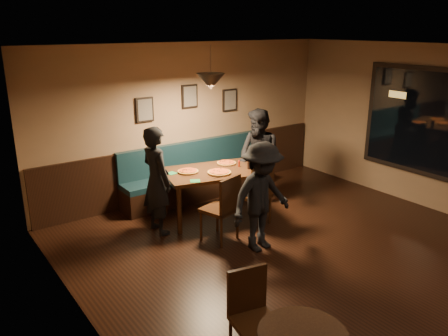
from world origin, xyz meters
The scene contains 27 objects.
floor centered at (0.00, 0.00, 0.00)m, with size 7.00×7.00×0.00m, color black.
ceiling centered at (0.00, 0.00, 2.80)m, with size 7.00×7.00×0.00m, color silver.
wall_back centered at (0.00, 3.50, 1.40)m, with size 6.00×6.00×0.00m, color #8C704F.
wall_left centered at (-3.00, 0.00, 1.40)m, with size 7.00×7.00×0.00m, color #8C704F.
wainscot centered at (0.00, 3.47, 0.50)m, with size 5.88×0.06×1.00m, color black.
booth_bench centered at (0.00, 3.20, 0.50)m, with size 3.00×0.60×1.00m, color #0F232D, non-canonical shape.
window_frame centered at (2.96, 0.50, 1.50)m, with size 0.06×2.56×1.86m, color black.
window_glass centered at (2.93, 0.50, 1.50)m, with size 2.40×2.40×0.00m, color black.
picture_left centered at (-0.90, 3.47, 1.70)m, with size 0.32×0.04×0.42m, color black.
picture_center centered at (0.00, 3.47, 1.85)m, with size 0.32×0.04×0.42m, color black.
picture_right centered at (0.90, 3.47, 1.70)m, with size 0.32×0.04×0.42m, color black.
pendant_lamp centered at (-0.34, 2.27, 2.25)m, with size 0.44×0.44×0.25m, color black.
dining_table centered at (-0.34, 2.27, 0.41)m, with size 1.52×0.98×0.82m, color black.
chair_near_left centered at (-0.72, 1.52, 0.51)m, with size 0.45×0.45×1.02m, color black, non-canonical shape.
chair_near_right centered at (0.07, 1.69, 0.51)m, with size 0.45×0.45×1.01m, color black, non-canonical shape.
diner_left centered at (-1.32, 2.30, 0.84)m, with size 0.61×0.40×1.67m, color black.
diner_right centered at (0.67, 2.29, 0.86)m, with size 0.83×0.65×1.71m, color black.
diner_front centered at (-0.40, 0.94, 0.79)m, with size 1.02×0.58×1.58m, color black.
pizza_a centered at (-0.70, 2.41, 0.84)m, with size 0.33×0.33×0.04m, color orange.
pizza_b centered at (-0.33, 2.07, 0.84)m, with size 0.38×0.38×0.04m, color orange.
pizza_c centered at (0.07, 2.43, 0.84)m, with size 0.32×0.32×0.04m, color orange.
soda_glass centered at (0.22, 1.99, 0.89)m, with size 0.07×0.07×0.15m, color black.
tabasco_bottle centered at (0.15, 2.18, 0.88)m, with size 0.03×0.03×0.12m, color #8C1804.
napkin_a centered at (-0.94, 2.52, 0.82)m, with size 0.14×0.14×0.01m, color #1F773E.
napkin_b centered at (-0.84, 1.99, 0.82)m, with size 0.15×0.15×0.01m, color #1E7234.
cutlery_set centered at (-0.38, 1.91, 0.82)m, with size 0.02×0.17×0.00m, color white.
cafe_chair_far centered at (-1.93, -0.80, 0.46)m, with size 0.41×0.41×0.92m, color black, non-canonical shape.
Camera 1 is at (-4.24, -3.52, 3.07)m, focal length 36.19 mm.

